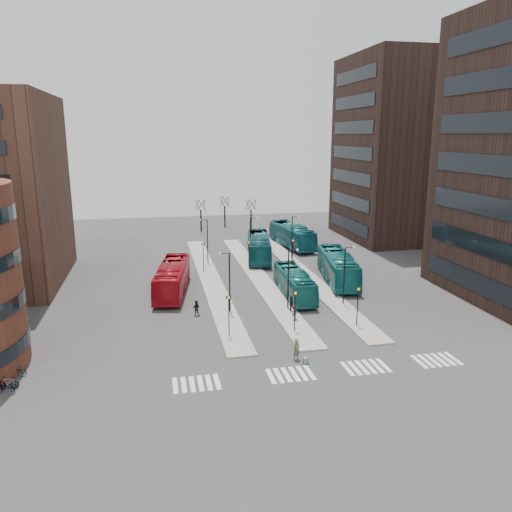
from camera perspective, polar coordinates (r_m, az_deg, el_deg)
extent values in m
plane|color=#303033|center=(35.18, 7.40, -16.02)|extent=(160.00, 160.00, 0.00)
cube|color=gray|center=(61.60, -5.24, -2.67)|extent=(2.50, 45.00, 0.15)
cube|color=gray|center=(62.51, 0.23, -2.37)|extent=(2.50, 45.00, 0.15)
cube|color=gray|center=(63.97, 5.50, -2.05)|extent=(2.50, 45.00, 0.15)
cube|color=#1C269C|center=(39.86, 5.69, -11.82)|extent=(0.47, 0.41, 0.50)
imported|color=#A60C19|center=(56.83, -9.54, -2.49)|extent=(4.79, 12.60, 3.43)
imported|color=#13605D|center=(55.09, 4.40, -3.10)|extent=(2.84, 10.76, 2.98)
imported|color=#115459|center=(71.28, 0.32, 1.05)|extent=(5.08, 12.97, 3.52)
imported|color=#15676B|center=(61.15, 9.34, -1.25)|extent=(5.15, 13.15, 3.57)
imported|color=#145C67|center=(79.40, 4.13, 2.36)|extent=(4.55, 13.24, 3.61)
imported|color=brown|center=(40.16, 4.66, -10.58)|extent=(0.77, 0.67, 1.78)
imported|color=black|center=(49.73, -6.85, -5.91)|extent=(0.90, 0.81, 1.54)
imported|color=black|center=(50.37, 4.05, -5.51)|extent=(0.50, 1.01, 1.67)
imported|color=black|center=(48.25, 4.39, -6.47)|extent=(1.06, 1.14, 1.55)
imported|color=gray|center=(39.49, -26.71, -13.32)|extent=(1.63, 1.14, 0.81)
imported|color=gray|center=(40.03, -26.48, -12.85)|extent=(1.56, 0.69, 0.91)
imported|color=gray|center=(41.58, -25.88, -11.82)|extent=(1.64, 0.59, 0.86)
cube|color=silver|center=(37.10, -9.21, -14.41)|extent=(0.35, 2.40, 0.01)
cube|color=silver|center=(37.12, -8.26, -14.35)|extent=(0.35, 2.40, 0.01)
cube|color=silver|center=(37.15, -7.31, -14.30)|extent=(0.35, 2.40, 0.01)
cube|color=silver|center=(37.19, -6.36, -14.24)|extent=(0.35, 2.40, 0.01)
cube|color=silver|center=(37.24, -5.41, -14.17)|extent=(0.35, 2.40, 0.01)
cube|color=silver|center=(37.30, -4.47, -14.10)|extent=(0.35, 2.40, 0.01)
cube|color=silver|center=(37.92, 1.71, -13.57)|extent=(0.35, 2.40, 0.01)
cube|color=silver|center=(38.05, 2.61, -13.48)|extent=(0.35, 2.40, 0.01)
cube|color=silver|center=(38.19, 3.51, -13.38)|extent=(0.35, 2.40, 0.01)
cube|color=silver|center=(38.34, 4.40, -13.29)|extent=(0.35, 2.40, 0.01)
cube|color=silver|center=(38.49, 5.28, -13.19)|extent=(0.35, 2.40, 0.01)
cube|color=silver|center=(38.66, 6.16, -13.09)|extent=(0.35, 2.40, 0.01)
cube|color=silver|center=(39.61, 10.40, -12.55)|extent=(0.35, 2.40, 0.01)
cube|color=silver|center=(39.82, 11.22, -12.44)|extent=(0.35, 2.40, 0.01)
cube|color=silver|center=(40.04, 12.03, -12.33)|extent=(0.35, 2.40, 0.01)
cube|color=silver|center=(40.27, 12.83, -12.22)|extent=(0.35, 2.40, 0.01)
cube|color=silver|center=(40.51, 13.62, -12.10)|extent=(0.35, 2.40, 0.01)
cube|color=silver|center=(40.76, 14.40, -11.99)|extent=(0.35, 2.40, 0.01)
cube|color=silver|center=(42.09, 18.15, -11.40)|extent=(0.35, 2.40, 0.01)
cube|color=silver|center=(42.38, 18.87, -11.29)|extent=(0.35, 2.40, 0.01)
cube|color=silver|center=(42.67, 19.58, -11.17)|extent=(0.35, 2.40, 0.01)
cube|color=silver|center=(42.97, 20.28, -11.05)|extent=(0.35, 2.40, 0.01)
cube|color=silver|center=(43.27, 20.97, -10.93)|extent=(0.35, 2.40, 0.01)
cube|color=silver|center=(43.59, 21.64, -10.82)|extent=(0.35, 2.40, 0.01)
cube|color=black|center=(57.19, 23.31, -2.52)|extent=(0.12, 16.00, 2.00)
cube|color=black|center=(56.29, 23.69, 1.39)|extent=(0.12, 16.00, 2.00)
cube|color=black|center=(55.65, 24.09, 5.42)|extent=(0.12, 16.00, 2.00)
cube|color=black|center=(55.30, 24.49, 9.51)|extent=(0.12, 16.00, 2.00)
cube|color=black|center=(55.24, 24.91, 13.64)|extent=(0.12, 16.00, 2.00)
cube|color=black|center=(55.46, 25.34, 17.75)|extent=(0.12, 16.00, 2.00)
cube|color=black|center=(55.97, 25.79, 21.81)|extent=(0.12, 16.00, 2.00)
cube|color=black|center=(89.48, 16.97, 11.60)|extent=(20.00, 20.00, 30.00)
cube|color=black|center=(86.44, 10.51, 3.56)|extent=(0.12, 16.00, 2.00)
cube|color=black|center=(85.84, 10.63, 6.19)|extent=(0.12, 16.00, 2.00)
cube|color=black|center=(85.43, 10.75, 8.85)|extent=(0.12, 16.00, 2.00)
cube|color=black|center=(85.20, 10.87, 11.53)|extent=(0.12, 16.00, 2.00)
cube|color=black|center=(85.16, 10.99, 14.22)|extent=(0.12, 16.00, 2.00)
cube|color=black|center=(85.30, 11.12, 16.90)|extent=(0.12, 16.00, 2.00)
cube|color=black|center=(85.64, 11.25, 19.57)|extent=(0.12, 16.00, 2.00)
cylinder|color=black|center=(44.02, -3.12, -6.90)|extent=(0.10, 0.10, 3.50)
cube|color=black|center=(43.44, -3.15, -4.74)|extent=(0.45, 0.10, 0.30)
cube|color=yellow|center=(43.38, -3.14, -4.77)|extent=(0.20, 0.02, 0.20)
cylinder|color=black|center=(64.93, -6.03, -0.16)|extent=(0.10, 0.10, 3.50)
cube|color=black|center=(64.54, -6.07, 1.34)|extent=(0.45, 0.10, 0.30)
cube|color=yellow|center=(64.48, -6.07, 1.33)|extent=(0.20, 0.02, 0.20)
cylinder|color=black|center=(45.23, 4.46, -6.35)|extent=(0.10, 0.10, 3.50)
cube|color=black|center=(44.66, 4.51, -4.24)|extent=(0.45, 0.10, 0.30)
cube|color=yellow|center=(44.61, 4.53, -4.27)|extent=(0.20, 0.02, 0.20)
cylinder|color=black|center=(65.76, -0.83, 0.09)|extent=(0.10, 0.10, 3.50)
cube|color=black|center=(65.37, -0.83, 1.58)|extent=(0.45, 0.10, 0.30)
cube|color=yellow|center=(65.31, -0.82, 1.57)|extent=(0.20, 0.02, 0.20)
cylinder|color=black|center=(47.18, 11.52, -5.74)|extent=(0.10, 0.10, 3.50)
cube|color=black|center=(46.63, 11.62, -3.71)|extent=(0.45, 0.10, 0.30)
cube|color=yellow|center=(46.58, 11.65, -3.73)|extent=(0.20, 0.02, 0.20)
cylinder|color=black|center=(67.11, 4.21, 0.33)|extent=(0.10, 0.10, 3.50)
cube|color=black|center=(66.73, 4.24, 1.79)|extent=(0.45, 0.10, 0.30)
cube|color=yellow|center=(66.67, 4.25, 1.78)|extent=(0.20, 0.02, 0.20)
cylinder|color=black|center=(49.39, -3.03, -3.06)|extent=(0.14, 0.14, 6.00)
cylinder|color=black|center=(48.54, -3.60, 0.30)|extent=(0.90, 0.08, 0.08)
sphere|color=silver|center=(48.49, -4.13, 0.28)|extent=(0.24, 0.24, 0.24)
cylinder|color=black|center=(68.63, -5.57, 1.67)|extent=(0.14, 0.14, 6.00)
cylinder|color=black|center=(68.03, -6.00, 4.13)|extent=(0.90, 0.08, 0.08)
sphere|color=silver|center=(67.98, -6.38, 4.11)|extent=(0.24, 0.24, 0.24)
cylinder|color=black|center=(50.59, 3.70, -2.66)|extent=(0.14, 0.14, 6.00)
cylinder|color=black|center=(49.94, 4.26, 0.67)|extent=(0.90, 0.08, 0.08)
sphere|color=silver|center=(50.07, 4.75, 0.70)|extent=(0.24, 0.24, 0.24)
cylinder|color=black|center=(69.50, -0.64, 1.89)|extent=(0.14, 0.14, 6.00)
cylinder|color=black|center=(69.03, -0.28, 4.34)|extent=(0.90, 0.08, 0.08)
sphere|color=silver|center=(69.12, 0.09, 4.36)|extent=(0.24, 0.24, 0.24)
cylinder|color=black|center=(52.45, 10.05, -2.25)|extent=(0.14, 0.14, 6.00)
cylinder|color=black|center=(51.88, 10.64, 0.97)|extent=(0.90, 0.08, 0.08)
sphere|color=silver|center=(52.05, 11.10, 0.99)|extent=(0.24, 0.24, 0.24)
cylinder|color=black|center=(70.86, 4.13, 2.09)|extent=(0.14, 0.14, 6.00)
cylinder|color=black|center=(70.45, 4.52, 4.49)|extent=(0.90, 0.08, 0.08)
sphere|color=silver|center=(70.57, 4.88, 4.50)|extent=(0.24, 0.24, 0.24)
cylinder|color=black|center=(92.45, -6.31, 4.05)|extent=(0.30, 0.30, 4.00)
cylinder|color=black|center=(92.08, -5.92, 5.84)|extent=(0.10, 1.56, 1.95)
cylinder|color=black|center=(92.69, -6.26, 5.89)|extent=(1.48, 0.59, 1.97)
cylinder|color=black|center=(92.37, -6.73, 5.85)|extent=(0.90, 1.31, 1.99)
cylinder|color=black|center=(91.55, -6.69, 5.78)|extent=(0.89, 1.31, 1.99)
cylinder|color=black|center=(91.37, -6.18, 5.78)|extent=(1.48, 0.58, 1.97)
cylinder|color=black|center=(96.94, -3.59, 4.55)|extent=(0.30, 0.30, 4.00)
cylinder|color=black|center=(96.62, -3.20, 6.26)|extent=(0.10, 1.56, 1.95)
cylinder|color=black|center=(97.21, -3.54, 6.30)|extent=(1.48, 0.59, 1.97)
cylinder|color=black|center=(96.85, -3.98, 6.27)|extent=(0.90, 1.31, 1.99)
cylinder|color=black|center=(96.04, -3.91, 6.21)|extent=(0.89, 1.31, 1.99)
cylinder|color=black|center=(95.90, -3.43, 6.20)|extent=(1.48, 0.58, 1.97)
cylinder|color=black|center=(91.76, -0.57, 4.06)|extent=(0.30, 0.30, 4.00)
cylinder|color=black|center=(91.45, -0.15, 5.86)|extent=(0.10, 1.56, 1.95)
cylinder|color=black|center=(92.00, -0.52, 5.91)|extent=(1.48, 0.59, 1.97)
cylinder|color=black|center=(91.61, -0.98, 5.87)|extent=(0.90, 1.31, 1.99)
cylinder|color=black|center=(90.81, -0.88, 5.81)|extent=(0.89, 1.31, 1.99)
cylinder|color=black|center=(90.71, -0.36, 5.80)|extent=(1.48, 0.58, 1.97)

